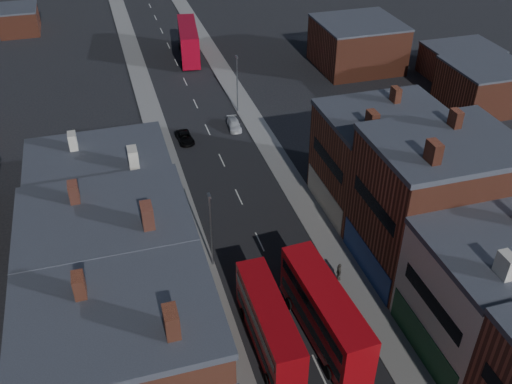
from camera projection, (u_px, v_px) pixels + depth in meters
pavement_west at (166, 160)px, 69.11m from camera, size 3.00×200.00×0.12m
pavement_east at (268, 144)px, 72.12m from camera, size 3.00×200.00×0.12m
lamp_post_2 at (211, 226)px, 51.03m from camera, size 0.25×0.70×8.12m
lamp_post_3 at (237, 80)px, 77.01m from camera, size 0.25×0.70×8.12m
bus_0 at (269, 324)px, 44.45m from camera, size 2.77×10.76×4.64m
bus_1 at (325, 312)px, 45.13m from camera, size 3.57×11.99×5.11m
bus_2 at (188, 41)px, 94.20m from camera, size 4.48×12.87×5.44m
car_2 at (185, 138)px, 72.53m from camera, size 2.12×4.12×1.11m
car_3 at (234, 125)px, 75.37m from camera, size 1.79×3.89×1.10m
ped_3 at (339, 272)px, 51.43m from camera, size 0.70×1.15×1.82m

